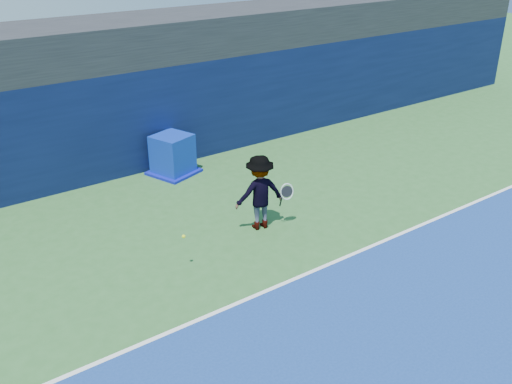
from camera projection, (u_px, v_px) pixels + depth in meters
ground at (394, 368)px, 9.45m from camera, size 80.00×80.00×0.00m
baseline at (282, 284)px, 11.64m from camera, size 24.00×0.10×0.01m
stadium_band at (102, 43)px, 16.36m from camera, size 36.00×3.00×1.20m
back_wall_assembly at (123, 121)px, 16.51m from camera, size 36.00×1.03×3.00m
equipment_cart at (173, 156)px, 16.65m from camera, size 1.55×1.55×1.18m
tennis_player at (260, 192)px, 13.48m from camera, size 1.42×0.93×1.85m
tennis_ball at (184, 236)px, 11.89m from camera, size 0.08×0.08×0.08m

